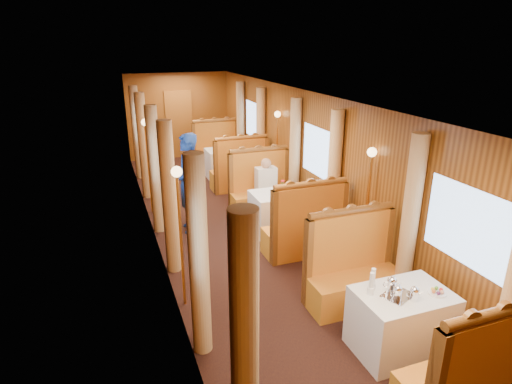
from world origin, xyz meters
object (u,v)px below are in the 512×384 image
steward (188,183)px  table_far (227,163)px  table_mid (280,212)px  banquette_far_fwd (239,172)px  teapot_right (414,295)px  teapot_back (392,286)px  passenger (266,182)px  banquette_mid_fwd (304,231)px  tea_tray (398,295)px  teapot_left (397,294)px  banquette_near_aft (353,274)px  banquette_near_fwd (472,381)px  banquette_far_aft (217,152)px  banquette_mid_aft (261,192)px  rose_vase_far (226,143)px  table_near (401,321)px  fruit_plate (437,292)px  rose_vase_mid (283,184)px

steward → table_far: bearing=152.5°
table_mid → banquette_far_fwd: (0.00, 2.49, 0.05)m
teapot_right → steward: steward is taller
teapot_back → passenger: 4.14m
banquette_mid_fwd → tea_tray: bearing=-92.5°
teapot_left → banquette_near_aft: bearing=82.7°
banquette_near_aft → table_far: banquette_near_aft is taller
banquette_near_aft → steward: steward is taller
banquette_near_aft → table_mid: size_ratio=1.28×
banquette_near_fwd → passenger: bearing=90.0°
banquette_mid_fwd → banquette_far_aft: bearing=90.0°
banquette_mid_aft → teapot_left: 4.60m
passenger → rose_vase_far: bearing=90.4°
tea_tray → teapot_left: size_ratio=2.18×
banquette_near_fwd → teapot_left: size_ratio=8.59×
rose_vase_far → steward: size_ratio=0.19×
banquette_near_aft → teapot_back: bearing=-97.6°
teapot_right → rose_vase_far: rose_vase_far is taller
banquette_near_fwd → banquette_far_fwd: 7.00m
rose_vase_far → banquette_mid_fwd: bearing=-89.7°
table_near → banquette_far_aft: (0.00, 8.01, 0.05)m
banquette_mid_aft → teapot_right: banquette_mid_aft is taller
table_near → rose_vase_far: (-0.02, 7.00, 0.55)m
table_mid → steward: size_ratio=0.57×
banquette_near_fwd → banquette_mid_fwd: (0.00, 3.50, 0.00)m
banquette_far_aft → teapot_left: bearing=-91.1°
teapot_left → fruit_plate: 0.49m
table_far → banquette_far_fwd: 1.02m
teapot_back → teapot_right: bearing=-36.5°
banquette_near_aft → rose_vase_mid: (0.03, 2.47, 0.50)m
banquette_near_fwd → passenger: size_ratio=1.76×
banquette_near_aft → rose_vase_mid: banquette_near_aft is taller
banquette_mid_fwd → banquette_mid_aft: bearing=90.0°
table_far → steward: (-1.58, -2.90, 0.55)m
tea_tray → teapot_back: size_ratio=1.95×
teapot_left → banquette_near_fwd: bearing=-79.9°
teapot_right → fruit_plate: bearing=19.1°
teapot_back → rose_vase_far: bearing=113.7°
table_near → tea_tray: bearing=-169.2°
table_near → banquette_near_aft: 1.02m
rose_vase_far → steward: 3.29m
tea_tray → passenger: size_ratio=0.45×
banquette_far_fwd → fruit_plate: size_ratio=6.64×
tea_tray → table_mid: bearing=88.2°
table_far → teapot_back: size_ratio=6.01×
teapot_right → fruit_plate: (0.33, 0.02, -0.04)m
table_far → teapot_right: size_ratio=6.75×
rose_vase_mid → steward: size_ratio=0.19×
banquette_far_fwd → banquette_far_aft: 2.03m
teapot_right → rose_vase_mid: 3.63m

